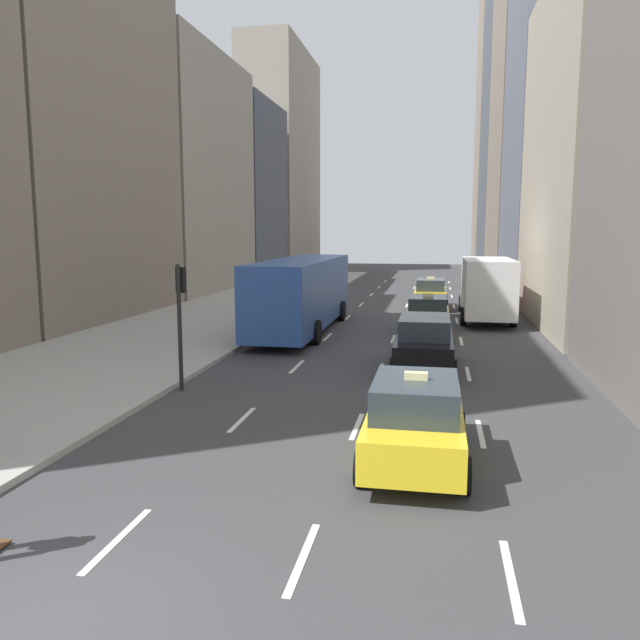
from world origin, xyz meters
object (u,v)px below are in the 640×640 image
box_truck (486,287)px  traffic_light_pole (180,306)px  taxi_second (415,420)px  city_bus (302,292)px  taxi_third (428,316)px  sedan_black_near (424,342)px  taxi_lead (430,293)px

box_truck → traffic_light_pole: size_ratio=2.33×
taxi_second → box_truck: 20.80m
taxi_second → city_bus: size_ratio=0.38×
taxi_third → taxi_second: bearing=-90.0°
taxi_third → sedan_black_near: bearing=-90.0°
taxi_third → traffic_light_pole: bearing=-122.3°
taxi_lead → city_bus: city_bus is taller
city_bus → sedan_black_near: bearing=-51.2°
sedan_black_near → city_bus: bearing=128.8°
taxi_second → box_truck: bearing=82.3°
taxi_second → traffic_light_pole: 8.27m
city_bus → taxi_lead: bearing=59.4°
taxi_lead → city_bus: 11.07m
box_truck → taxi_lead: bearing=122.6°
traffic_light_pole → city_bus: bearing=84.1°
box_truck → traffic_light_pole: 18.70m
taxi_third → city_bus: 5.69m
traffic_light_pole → taxi_third: bearing=57.7°
sedan_black_near → box_truck: box_truck is taller
taxi_second → box_truck: size_ratio=0.52×
sedan_black_near → box_truck: size_ratio=0.59×
box_truck → traffic_light_pole: traffic_light_pole is taller
taxi_lead → sedan_black_near: taxi_lead is taller
city_bus → traffic_light_pole: bearing=-95.9°
sedan_black_near → city_bus: (-5.61, 6.98, 0.88)m
taxi_third → city_bus: bearing=177.3°
taxi_second → box_truck: box_truck is taller
sedan_black_near → traffic_light_pole: 7.97m
sedan_black_near → city_bus: 9.00m
taxi_third → city_bus: (-5.61, 0.26, 0.91)m
taxi_lead → sedan_black_near: bearing=-90.0°
taxi_second → city_bus: bearing=109.9°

